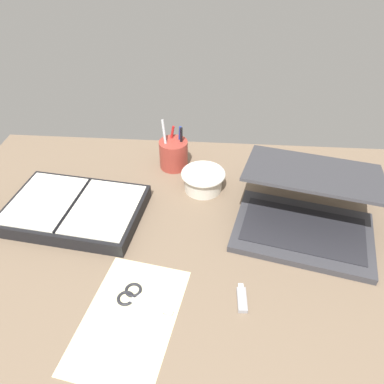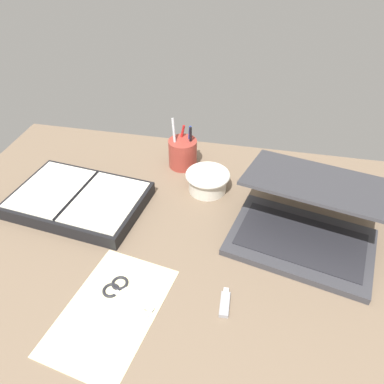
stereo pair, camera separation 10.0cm
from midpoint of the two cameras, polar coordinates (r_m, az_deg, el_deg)
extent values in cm
cube|color=#75604C|center=(95.63, 1.60, -8.68)|extent=(140.00, 100.00, 2.00)
cube|color=#38383D|center=(99.72, 18.98, -7.37)|extent=(38.97, 30.46, 1.80)
cube|color=#232328|center=(99.02, 19.10, -6.96)|extent=(33.46, 23.17, 0.24)
cube|color=#38383D|center=(99.34, 21.34, 1.32)|extent=(38.92, 30.22, 4.98)
cube|color=navy|center=(99.00, 21.29, 1.13)|extent=(35.68, 27.29, 4.09)
cylinder|color=silver|center=(110.14, 4.97, 1.37)|extent=(11.07, 11.07, 5.46)
torus|color=silver|center=(108.50, 5.05, 2.51)|extent=(13.03, 13.03, 1.04)
cylinder|color=#9E382D|center=(119.17, 0.98, 5.85)|extent=(8.98, 8.98, 9.15)
cylinder|color=black|center=(117.63, 2.21, 7.15)|extent=(1.27, 2.78, 13.39)
cylinder|color=#233899|center=(118.95, 1.96, 7.35)|extent=(1.81, 1.74, 12.75)
cylinder|color=#B21E1E|center=(119.83, 0.62, 7.46)|extent=(2.96, 2.01, 12.06)
cylinder|color=#B7B7BC|center=(116.39, -0.18, 7.41)|extent=(2.75, 4.74, 15.17)
cube|color=black|center=(108.07, -14.37, -1.32)|extent=(38.59, 28.59, 3.80)
cube|color=silver|center=(111.20, -18.35, 0.44)|extent=(19.25, 24.12, 0.30)
cube|color=silver|center=(102.94, -10.41, -1.47)|extent=(19.25, 24.12, 0.30)
cube|color=black|center=(106.71, -14.55, -0.42)|extent=(3.53, 22.17, 0.30)
cube|color=#B7B7BC|center=(84.22, -5.39, -16.36)|extent=(9.83, 3.97, 0.30)
cube|color=#B7B7BC|center=(84.46, -5.38, -16.48)|extent=(8.30, 7.34, 0.30)
torus|color=#232328|center=(86.81, -8.96, -14.76)|extent=(3.90, 3.90, 0.70)
torus|color=#232328|center=(87.75, -7.69, -13.76)|extent=(3.90, 3.90, 0.70)
cube|color=#F4EFB2|center=(84.07, -8.79, -17.59)|extent=(23.63, 32.35, 0.16)
cube|color=#99999E|center=(84.34, 8.53, -16.76)|extent=(2.27, 6.09, 1.00)
cube|color=silver|center=(86.45, 8.63, -14.81)|extent=(1.25, 1.25, 0.60)
camera|label=1|loc=(0.05, -87.14, 2.31)|focal=35.00mm
camera|label=2|loc=(0.05, 92.86, -2.31)|focal=35.00mm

